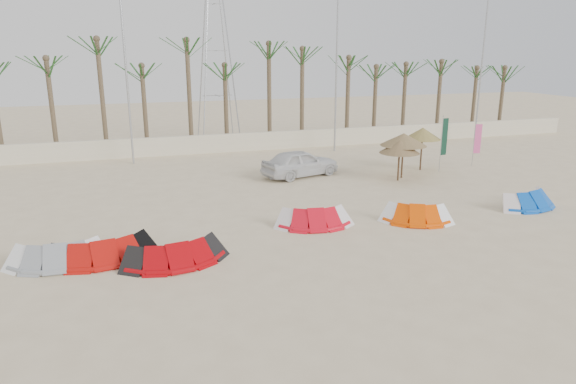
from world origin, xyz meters
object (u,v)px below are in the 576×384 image
object	(u,v)px
kite_blue	(525,197)
parasol_left	(404,139)
kite_grey	(58,251)
kite_red_mid	(175,249)
kite_red_right	(312,215)
kite_red_left	(103,246)
parasol_mid	(400,147)
parasol_right	(423,133)
car	(300,163)
kite_orange	(413,211)

from	to	relation	value
kite_blue	parasol_left	bearing A→B (deg)	112.57
kite_grey	kite_blue	size ratio (longest dim) A/B	0.95
kite_red_mid	kite_red_right	xyz separation A→B (m)	(5.87, 2.12, -0.00)
kite_grey	kite_red_left	xyz separation A→B (m)	(1.46, -0.03, 0.00)
kite_red_mid	parasol_mid	distance (m)	15.25
parasol_left	parasol_right	distance (m)	2.57
kite_red_left	car	distance (m)	14.08
kite_orange	kite_red_right	bearing A→B (deg)	168.92
kite_red_left	kite_blue	world-z (taller)	same
parasol_mid	kite_red_mid	bearing A→B (deg)	-149.48
kite_red_right	kite_blue	bearing A→B (deg)	-2.88
kite_red_left	parasol_right	world-z (taller)	parasol_right
kite_grey	parasol_left	xyz separation A→B (m)	(17.44, 7.14, 1.80)
kite_red_right	parasol_right	distance (m)	12.51
kite_orange	parasol_left	xyz separation A→B (m)	(3.42, 6.92, 1.81)
parasol_left	kite_orange	bearing A→B (deg)	-116.32
kite_red_mid	parasol_mid	size ratio (longest dim) A/B	1.65
parasol_left	kite_red_right	bearing A→B (deg)	-141.75
kite_red_right	kite_orange	world-z (taller)	same
kite_red_mid	car	distance (m)	13.18
kite_grey	kite_orange	distance (m)	14.01
kite_blue	parasol_mid	bearing A→B (deg)	118.01
kite_orange	car	world-z (taller)	car
kite_grey	kite_red_left	distance (m)	1.46
parasol_left	parasol_right	size ratio (longest dim) A/B	1.01
kite_grey	parasol_right	xyz separation A→B (m)	(19.56, 8.58, 1.82)
kite_red_right	kite_blue	size ratio (longest dim) A/B	0.96
kite_red_mid	kite_blue	world-z (taller)	same
kite_red_left	kite_blue	size ratio (longest dim) A/B	1.12
kite_red_left	kite_orange	world-z (taller)	same
kite_grey	kite_red_mid	distance (m)	4.00
kite_orange	parasol_mid	xyz separation A→B (m)	(2.92, 6.43, 1.50)
kite_grey	kite_red_right	distance (m)	9.78
kite_orange	parasol_left	size ratio (longest dim) A/B	1.30
parasol_right	kite_red_right	bearing A→B (deg)	-142.57
car	kite_blue	bearing A→B (deg)	-152.73
kite_red_mid	parasol_mid	world-z (taller)	parasol_mid
kite_blue	parasol_right	size ratio (longest dim) A/B	1.33
kite_grey	kite_red_right	bearing A→B (deg)	6.20
kite_red_right	kite_orange	distance (m)	4.37
parasol_left	car	xyz separation A→B (m)	(-5.41, 2.13, -1.44)
kite_red_mid	car	xyz separation A→B (m)	(8.18, 10.33, 0.36)
kite_red_mid	parasol_mid	xyz separation A→B (m)	(13.08, 7.71, 1.49)
kite_grey	kite_orange	size ratio (longest dim) A/B	0.97
kite_red_right	parasol_right	xyz separation A→B (m)	(9.83, 7.52, 1.82)
kite_grey	parasol_mid	bearing A→B (deg)	21.43
kite_red_right	car	distance (m)	8.54
kite_blue	kite_red_mid	bearing A→B (deg)	-174.42
parasol_mid	car	world-z (taller)	parasol_mid
kite_blue	kite_red_left	bearing A→B (deg)	-178.29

